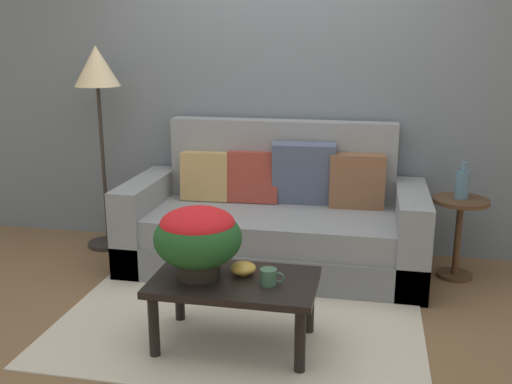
{
  "coord_description": "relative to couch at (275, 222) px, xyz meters",
  "views": [
    {
      "loc": [
        0.74,
        -3.36,
        1.7
      ],
      "look_at": [
        0.04,
        0.14,
        0.75
      ],
      "focal_mm": 40.95,
      "sensor_mm": 36.0,
      "label": 1
    }
  ],
  "objects": [
    {
      "name": "snack_bowl",
      "position": [
        0.02,
        -1.18,
        0.1
      ],
      "size": [
        0.15,
        0.15,
        0.07
      ],
      "color": "gold",
      "rests_on": "coffee_table"
    },
    {
      "name": "table_vase",
      "position": [
        1.33,
        0.04,
        0.36
      ],
      "size": [
        0.1,
        0.1,
        0.26
      ],
      "color": "slate",
      "rests_on": "side_table"
    },
    {
      "name": "floor_lamp",
      "position": [
        -1.45,
        0.14,
        1.01
      ],
      "size": [
        0.36,
        0.36,
        1.64
      ],
      "color": "#2D2823",
      "rests_on": "ground"
    },
    {
      "name": "area_rug",
      "position": [
        -0.05,
        -0.87,
        -0.33
      ],
      "size": [
        2.2,
        1.76,
        0.01
      ],
      "primitive_type": "cube",
      "color": "beige",
      "rests_on": "ground"
    },
    {
      "name": "potted_plant",
      "position": [
        -0.22,
        -1.25,
        0.3
      ],
      "size": [
        0.49,
        0.49,
        0.4
      ],
      "color": "black",
      "rests_on": "coffee_table"
    },
    {
      "name": "wall_back",
      "position": [
        -0.05,
        0.5,
        1.16
      ],
      "size": [
        6.4,
        0.12,
        3.0
      ],
      "primitive_type": "cube",
      "color": "slate",
      "rests_on": "ground"
    },
    {
      "name": "ground_plane",
      "position": [
        -0.05,
        -0.81,
        -0.34
      ],
      "size": [
        14.0,
        14.0,
        0.0
      ],
      "primitive_type": "plane",
      "color": "brown"
    },
    {
      "name": "coffee_table",
      "position": [
        -0.02,
        -1.25,
        0.0
      ],
      "size": [
        0.92,
        0.55,
        0.4
      ],
      "color": "black",
      "rests_on": "ground"
    },
    {
      "name": "couch",
      "position": [
        0.0,
        0.0,
        0.0
      ],
      "size": [
        2.21,
        0.95,
        1.07
      ],
      "color": "slate",
      "rests_on": "ground"
    },
    {
      "name": "side_table",
      "position": [
        1.33,
        0.02,
        0.07
      ],
      "size": [
        0.39,
        0.39,
        0.59
      ],
      "color": "#4C331E",
      "rests_on": "ground"
    },
    {
      "name": "coffee_mug",
      "position": [
        0.18,
        -1.28,
        0.11
      ],
      "size": [
        0.13,
        0.09,
        0.09
      ],
      "color": "#3D664C",
      "rests_on": "coffee_table"
    }
  ]
}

